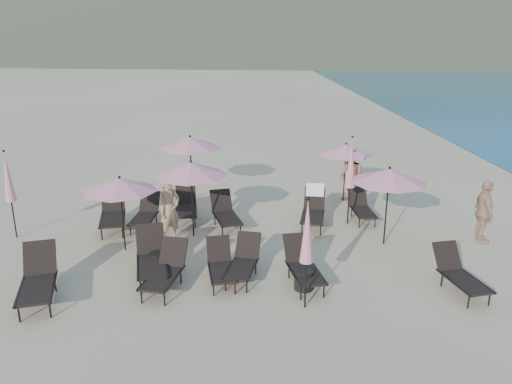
{
  "coord_description": "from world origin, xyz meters",
  "views": [
    {
      "loc": [
        -0.74,
        -9.94,
        5.3
      ],
      "look_at": [
        -0.47,
        3.5,
        1.1
      ],
      "focal_mm": 35.0,
      "sensor_mm": 36.0,
      "label": 1
    }
  ],
  "objects_px": {
    "lounger_4": "(303,265)",
    "lounger_5": "(459,273)",
    "lounger_6": "(113,213)",
    "beachgoer_a": "(170,210)",
    "umbrella_closed_2": "(8,177)",
    "side_table_1": "(304,280)",
    "side_table_0": "(158,262)",
    "lounger_3": "(243,261)",
    "lounger_8": "(186,205)",
    "lounger_9": "(225,212)",
    "umbrella_open_4": "(346,150)",
    "lounger_0": "(38,279)",
    "lounger_7": "(146,213)",
    "lounger_12": "(152,257)",
    "umbrella_open_0": "(120,185)",
    "umbrella_open_3": "(190,143)",
    "beachgoer_c": "(484,212)",
    "lounger_1": "(166,270)",
    "lounger_11": "(361,207)",
    "beachgoer_b": "(351,177)",
    "umbrella_closed_0": "(307,232)",
    "umbrella_open_1": "(191,169)",
    "umbrella_closed_1": "(351,163)",
    "lounger_10": "(314,208)",
    "lounger_2": "(221,264)",
    "umbrella_open_2": "(389,176)"
  },
  "relations": [
    {
      "from": "umbrella_open_1",
      "to": "umbrella_open_3",
      "type": "xyz_separation_m",
      "value": [
        -0.36,
        3.2,
        0.06
      ]
    },
    {
      "from": "lounger_7",
      "to": "beachgoer_c",
      "type": "distance_m",
      "value": 9.33
    },
    {
      "from": "lounger_3",
      "to": "lounger_8",
      "type": "height_order",
      "value": "lounger_8"
    },
    {
      "from": "umbrella_open_1",
      "to": "umbrella_closed_2",
      "type": "relative_size",
      "value": 0.88
    },
    {
      "from": "lounger_0",
      "to": "lounger_7",
      "type": "bearing_deg",
      "value": 56.06
    },
    {
      "from": "umbrella_open_1",
      "to": "beachgoer_b",
      "type": "relative_size",
      "value": 1.19
    },
    {
      "from": "lounger_10",
      "to": "umbrella_open_2",
      "type": "bearing_deg",
      "value": -31.1
    },
    {
      "from": "lounger_6",
      "to": "side_table_0",
      "type": "height_order",
      "value": "lounger_6"
    },
    {
      "from": "beachgoer_a",
      "to": "lounger_9",
      "type": "bearing_deg",
      "value": -7.82
    },
    {
      "from": "lounger_12",
      "to": "lounger_1",
      "type": "bearing_deg",
      "value": -67.11
    },
    {
      "from": "side_table_0",
      "to": "umbrella_closed_0",
      "type": "bearing_deg",
      "value": -27.45
    },
    {
      "from": "umbrella_open_3",
      "to": "beachgoer_c",
      "type": "height_order",
      "value": "umbrella_open_3"
    },
    {
      "from": "lounger_1",
      "to": "lounger_2",
      "type": "height_order",
      "value": "lounger_1"
    },
    {
      "from": "umbrella_open_1",
      "to": "beachgoer_c",
      "type": "xyz_separation_m",
      "value": [
        7.77,
        -0.58,
        -1.06
      ]
    },
    {
      "from": "lounger_8",
      "to": "umbrella_open_1",
      "type": "distance_m",
      "value": 2.03
    },
    {
      "from": "lounger_4",
      "to": "umbrella_closed_0",
      "type": "relative_size",
      "value": 0.71
    },
    {
      "from": "lounger_12",
      "to": "umbrella_closed_0",
      "type": "distance_m",
      "value": 3.87
    },
    {
      "from": "umbrella_open_3",
      "to": "side_table_0",
      "type": "height_order",
      "value": "umbrella_open_3"
    },
    {
      "from": "lounger_11",
      "to": "beachgoer_b",
      "type": "xyz_separation_m",
      "value": [
        -0.06,
        1.49,
        0.51
      ]
    },
    {
      "from": "lounger_12",
      "to": "umbrella_closed_1",
      "type": "height_order",
      "value": "umbrella_closed_1"
    },
    {
      "from": "umbrella_open_2",
      "to": "beachgoer_c",
      "type": "height_order",
      "value": "umbrella_open_2"
    },
    {
      "from": "lounger_4",
      "to": "umbrella_closed_0",
      "type": "xyz_separation_m",
      "value": [
        -0.07,
        -1.09,
        1.22
      ]
    },
    {
      "from": "lounger_6",
      "to": "beachgoer_a",
      "type": "relative_size",
      "value": 1.04
    },
    {
      "from": "lounger_8",
      "to": "umbrella_closed_0",
      "type": "relative_size",
      "value": 0.72
    },
    {
      "from": "umbrella_closed_0",
      "to": "lounger_1",
      "type": "bearing_deg",
      "value": 163.02
    },
    {
      "from": "lounger_6",
      "to": "beachgoer_a",
      "type": "bearing_deg",
      "value": -40.87
    },
    {
      "from": "umbrella_closed_1",
      "to": "side_table_0",
      "type": "xyz_separation_m",
      "value": [
        -5.07,
        -3.06,
        -1.6
      ]
    },
    {
      "from": "lounger_12",
      "to": "umbrella_open_3",
      "type": "height_order",
      "value": "umbrella_open_3"
    },
    {
      "from": "side_table_1",
      "to": "lounger_3",
      "type": "bearing_deg",
      "value": 155.93
    },
    {
      "from": "lounger_9",
      "to": "lounger_3",
      "type": "bearing_deg",
      "value": -95.71
    },
    {
      "from": "lounger_12",
      "to": "side_table_1",
      "type": "relative_size",
      "value": 4.26
    },
    {
      "from": "side_table_1",
      "to": "beachgoer_a",
      "type": "height_order",
      "value": "beachgoer_a"
    },
    {
      "from": "lounger_4",
      "to": "lounger_5",
      "type": "bearing_deg",
      "value": -17.3
    },
    {
      "from": "lounger_6",
      "to": "lounger_8",
      "type": "bearing_deg",
      "value": 8.49
    },
    {
      "from": "lounger_2",
      "to": "lounger_12",
      "type": "xyz_separation_m",
      "value": [
        -1.6,
        0.27,
        0.08
      ]
    },
    {
      "from": "lounger_1",
      "to": "side_table_0",
      "type": "xyz_separation_m",
      "value": [
        -0.3,
        0.79,
        -0.19
      ]
    },
    {
      "from": "lounger_6",
      "to": "lounger_12",
      "type": "distance_m",
      "value": 3.45
    },
    {
      "from": "umbrella_closed_1",
      "to": "beachgoer_a",
      "type": "distance_m",
      "value": 5.28
    },
    {
      "from": "umbrella_open_4",
      "to": "beachgoer_c",
      "type": "distance_m",
      "value": 4.79
    },
    {
      "from": "lounger_2",
      "to": "lounger_7",
      "type": "relative_size",
      "value": 0.97
    },
    {
      "from": "lounger_4",
      "to": "umbrella_open_4",
      "type": "bearing_deg",
      "value": 61.18
    },
    {
      "from": "lounger_2",
      "to": "lounger_12",
      "type": "height_order",
      "value": "lounger_12"
    },
    {
      "from": "umbrella_open_2",
      "to": "umbrella_closed_2",
      "type": "xyz_separation_m",
      "value": [
        -10.02,
        0.65,
        -0.17
      ]
    },
    {
      "from": "umbrella_closed_2",
      "to": "side_table_1",
      "type": "bearing_deg",
      "value": -22.17
    },
    {
      "from": "lounger_0",
      "to": "lounger_4",
      "type": "xyz_separation_m",
      "value": [
        5.61,
        0.65,
        -0.05
      ]
    },
    {
      "from": "lounger_5",
      "to": "beachgoer_a",
      "type": "bearing_deg",
      "value": 145.25
    },
    {
      "from": "lounger_6",
      "to": "lounger_10",
      "type": "bearing_deg",
      "value": -9.1
    },
    {
      "from": "lounger_4",
      "to": "lounger_8",
      "type": "bearing_deg",
      "value": 116.92
    },
    {
      "from": "lounger_12",
      "to": "umbrella_open_0",
      "type": "height_order",
      "value": "umbrella_open_0"
    },
    {
      "from": "lounger_5",
      "to": "lounger_12",
      "type": "distance_m",
      "value": 6.83
    }
  ]
}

